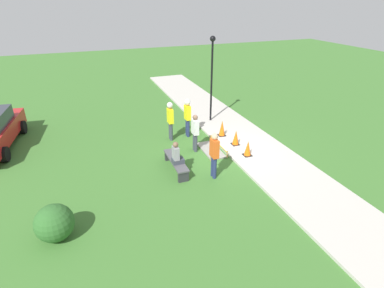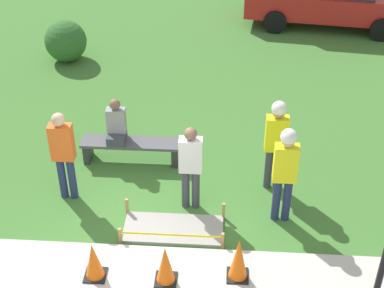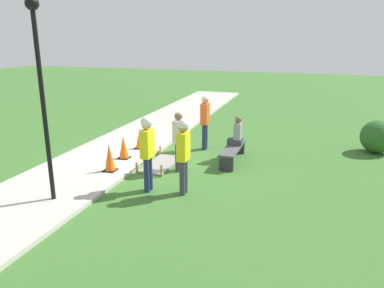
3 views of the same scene
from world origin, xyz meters
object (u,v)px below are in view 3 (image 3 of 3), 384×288
at_px(worker_assistant, 147,147).
at_px(bystander_in_gray_shirt, 179,138).
at_px(traffic_cone_far_patch, 124,147).
at_px(bystander_in_orange_shirt, 205,119).
at_px(traffic_cone_near_patch, 140,139).
at_px(worker_supervisor, 183,149).
at_px(lamppost_near, 40,75).
at_px(traffic_cone_sidewalk_edge, 110,158).
at_px(park_bench, 233,151).
at_px(person_seated_on_bench, 237,133).

relative_size(worker_assistant, bystander_in_gray_shirt, 1.11).
bearing_deg(traffic_cone_far_patch, bystander_in_orange_shirt, 134.98).
height_order(traffic_cone_near_patch, traffic_cone_far_patch, traffic_cone_far_patch).
distance_m(worker_supervisor, bystander_in_gray_shirt, 1.63).
distance_m(worker_assistant, bystander_in_orange_shirt, 3.84).
bearing_deg(worker_supervisor, bystander_in_gray_shirt, -156.05).
height_order(worker_assistant, lamppost_near, lamppost_near).
bearing_deg(traffic_cone_far_patch, traffic_cone_near_patch, 178.93).
height_order(traffic_cone_sidewalk_edge, worker_assistant, worker_assistant).
height_order(traffic_cone_near_patch, traffic_cone_sidewalk_edge, traffic_cone_sidewalk_edge).
relative_size(park_bench, lamppost_near, 0.45).
distance_m(traffic_cone_far_patch, lamppost_near, 3.99).
bearing_deg(bystander_in_gray_shirt, lamppost_near, -34.92).
bearing_deg(traffic_cone_sidewalk_edge, bystander_in_gray_shirt, 116.26).
bearing_deg(person_seated_on_bench, traffic_cone_sidewalk_edge, -52.11).
distance_m(park_bench, worker_assistant, 3.32).
height_order(worker_supervisor, bystander_in_gray_shirt, worker_supervisor).
relative_size(traffic_cone_near_patch, bystander_in_gray_shirt, 0.39).
bearing_deg(person_seated_on_bench, worker_supervisor, -12.75).
distance_m(traffic_cone_far_patch, worker_assistant, 2.56).
height_order(bystander_in_gray_shirt, lamppost_near, lamppost_near).
relative_size(traffic_cone_near_patch, traffic_cone_sidewalk_edge, 0.86).
relative_size(traffic_cone_sidewalk_edge, worker_assistant, 0.41).
height_order(traffic_cone_near_patch, worker_assistant, worker_assistant).
xyz_separation_m(traffic_cone_near_patch, bystander_in_orange_shirt, (-0.89, 1.97, 0.60)).
xyz_separation_m(person_seated_on_bench, lamppost_near, (4.41, -3.35, 2.08)).
relative_size(worker_supervisor, lamppost_near, 0.43).
bearing_deg(worker_assistant, person_seated_on_bench, 153.34).
bearing_deg(lamppost_near, person_seated_on_bench, 142.77).
bearing_deg(traffic_cone_near_patch, worker_assistant, 28.91).
bearing_deg(traffic_cone_far_patch, park_bench, 107.73).
bearing_deg(lamppost_near, traffic_cone_sidewalk_edge, 171.61).
height_order(park_bench, lamppost_near, lamppost_near).
bearing_deg(traffic_cone_near_patch, person_seated_on_bench, 93.16).
bearing_deg(person_seated_on_bench, park_bench, -10.68).
xyz_separation_m(worker_assistant, bystander_in_gray_shirt, (-1.58, 0.22, -0.18)).
xyz_separation_m(traffic_cone_far_patch, worker_supervisor, (1.74, 2.52, 0.68)).
bearing_deg(traffic_cone_far_patch, person_seated_on_bench, 111.69).
bearing_deg(traffic_cone_far_patch, bystander_in_gray_shirt, 82.23).
height_order(traffic_cone_sidewalk_edge, worker_supervisor, worker_supervisor).
xyz_separation_m(traffic_cone_near_patch, person_seated_on_bench, (-0.18, 3.19, 0.39)).
bearing_deg(bystander_in_gray_shirt, bystander_in_orange_shirt, 176.93).
bearing_deg(park_bench, worker_assistant, -27.99).
height_order(person_seated_on_bench, bystander_in_gray_shirt, bystander_in_gray_shirt).
height_order(bystander_in_orange_shirt, lamppost_near, lamppost_near).
bearing_deg(person_seated_on_bench, lamppost_near, -37.23).
bearing_deg(bystander_in_gray_shirt, traffic_cone_far_patch, -97.77).
distance_m(traffic_cone_far_patch, bystander_in_orange_shirt, 2.87).
bearing_deg(traffic_cone_near_patch, park_bench, 88.35).
bearing_deg(traffic_cone_far_patch, worker_supervisor, 55.49).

